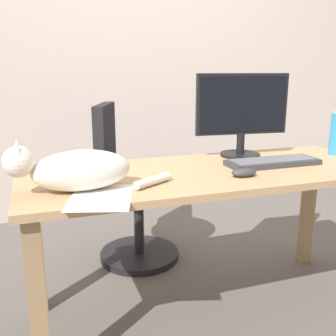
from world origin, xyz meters
The scene contains 9 objects.
ground_plane centered at (0.00, 0.00, 0.00)m, with size 8.00×8.00×0.00m, color #59544F.
back_wall centered at (0.00, 1.52, 1.30)m, with size 6.00×0.04×2.60m, color beige.
desk centered at (0.00, 0.00, 0.60)m, with size 1.64×0.63×0.70m.
office_chair centered at (-0.22, 0.64, 0.41)m, with size 0.51×0.48×0.95m.
monitor centered at (0.26, 0.21, 0.93)m, with size 0.48×0.20×0.42m.
keyboard centered at (0.32, -0.01, 0.72)m, with size 0.44×0.15×0.03m.
cat centered at (-0.59, -0.12, 0.78)m, with size 0.61×0.19×0.20m.
computer_mouse centered at (0.09, -0.15, 0.72)m, with size 0.11×0.06×0.04m, color #333338.
paper_sheet centered at (-0.52, -0.23, 0.70)m, with size 0.21×0.30×0.00m, color white.
Camera 1 is at (-0.72, -1.52, 1.14)m, focal length 41.56 mm.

